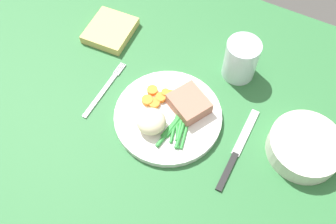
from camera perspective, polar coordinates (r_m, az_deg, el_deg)
name	(u,v)px	position (r cm, az deg, el deg)	size (l,w,h in cm)	color
dining_table	(159,121)	(82.28, -1.43, -1.40)	(120.00, 90.00, 2.00)	#2D6B38
dinner_plate	(168,116)	(80.79, 0.00, -0.65)	(23.26, 23.26, 1.60)	white
meat_portion	(189,104)	(79.83, 3.22, 1.29)	(7.81, 6.91, 3.07)	#A86B56
mashed_potatoes	(150,121)	(77.00, -2.83, -1.33)	(6.19, 6.11, 4.21)	beige
carrot_slices	(158,97)	(81.85, -1.49, 2.32)	(6.32, 5.75, 1.29)	orange
green_beans	(176,130)	(77.81, 1.21, -2.79)	(5.42, 9.55, 0.90)	#2D8C38
fork	(104,90)	(86.42, -9.67, 3.38)	(1.44, 16.60, 0.40)	silver
knife	(237,151)	(79.01, 10.49, -5.80)	(1.70, 20.50, 0.64)	black
water_glass	(240,62)	(86.51, 10.97, 7.57)	(7.59, 7.59, 9.79)	silver
salad_bowl	(305,146)	(80.61, 20.18, -4.90)	(14.96, 14.96, 4.25)	silver
napkin	(110,30)	(96.41, -8.80, 12.21)	(10.57, 11.62, 2.12)	#DBBC6B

